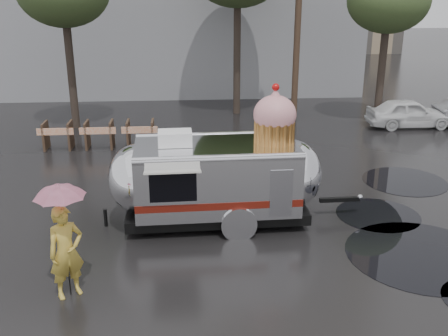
{
  "coord_description": "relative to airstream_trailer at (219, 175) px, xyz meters",
  "views": [
    {
      "loc": [
        -2.33,
        -8.84,
        5.83
      ],
      "look_at": [
        -1.44,
        3.39,
        1.44
      ],
      "focal_mm": 42.0,
      "sensor_mm": 36.0,
      "label": 1
    }
  ],
  "objects": [
    {
      "name": "barricade_row",
      "position": [
        -4.0,
        6.57,
        -0.74
      ],
      "size": [
        4.3,
        0.8,
        1.0
      ],
      "color": "#473323",
      "rests_on": "ground"
    },
    {
      "name": "puddles",
      "position": [
        4.82,
        -0.78,
        -1.26
      ],
      "size": [
        4.44,
        8.52,
        0.01
      ],
      "color": "black",
      "rests_on": "ground"
    },
    {
      "name": "utility_pole",
      "position": [
        4.05,
        10.61,
        3.36
      ],
      "size": [
        1.6,
        0.28,
        9.0
      ],
      "color": "#473323",
      "rests_on": "ground"
    },
    {
      "name": "person_left",
      "position": [
        -3.14,
        -3.15,
        -0.32
      ],
      "size": [
        0.81,
        0.75,
        1.88
      ],
      "primitive_type": "imported",
      "rotation": [
        0.0,
        0.0,
        0.58
      ],
      "color": "gold",
      "rests_on": "ground"
    },
    {
      "name": "umbrella_pink",
      "position": [
        -3.14,
        -3.15,
        0.68
      ],
      "size": [
        1.17,
        1.17,
        2.35
      ],
      "color": "pink",
      "rests_on": "ground"
    },
    {
      "name": "tree_right",
      "position": [
        7.55,
        9.61,
        3.79
      ],
      "size": [
        3.36,
        3.36,
        6.42
      ],
      "color": "#382D26",
      "rests_on": "ground"
    },
    {
      "name": "ground",
      "position": [
        1.55,
        -3.39,
        -1.27
      ],
      "size": [
        120.0,
        120.0,
        0.0
      ],
      "primitive_type": "plane",
      "color": "black",
      "rests_on": "ground"
    },
    {
      "name": "airstream_trailer",
      "position": [
        0.0,
        0.0,
        0.0
      ],
      "size": [
        6.7,
        2.67,
        3.61
      ],
      "rotation": [
        0.0,
        0.0,
        0.03
      ],
      "color": "silver",
      "rests_on": "ground"
    }
  ]
}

